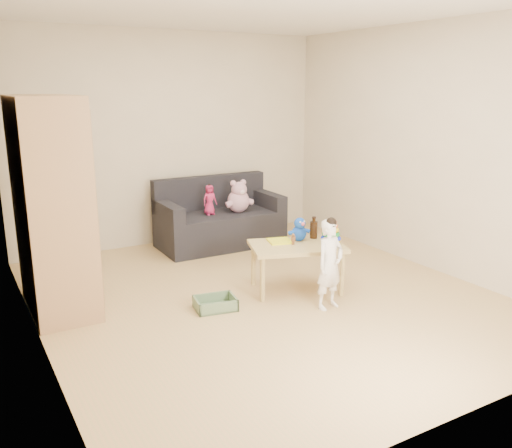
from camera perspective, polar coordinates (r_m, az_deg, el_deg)
room at (r=4.87m, az=0.97°, el=6.72°), size 4.50×4.50×4.50m
wardrobe at (r=5.00m, az=-20.70°, el=1.75°), size 0.52×1.04×1.87m
sofa at (r=6.76m, az=-3.78°, el=-0.52°), size 1.51×0.77×0.42m
play_table at (r=5.30m, az=4.30°, el=-4.58°), size 1.02×0.81×0.47m
storage_bin at (r=4.92m, az=-4.30°, el=-8.31°), size 0.40×0.33×0.11m
toddler at (r=4.86m, az=7.77°, el=-4.38°), size 0.32×0.24×0.79m
pink_bear at (r=6.69m, az=-1.87°, el=2.70°), size 0.33×0.29×0.34m
doll at (r=6.58m, az=-4.90°, el=2.52°), size 0.19×0.14×0.36m
ring_stacker at (r=5.31m, az=7.89°, el=-1.00°), size 0.20×0.20×0.23m
brown_bottle at (r=5.44m, az=6.10°, el=-0.53°), size 0.08×0.08×0.22m
blue_plush at (r=5.33m, az=4.56°, el=-0.51°), size 0.25×0.23×0.24m
wooden_figure at (r=5.20m, az=3.94°, el=-1.58°), size 0.05×0.04×0.11m
yellow_book at (r=5.30m, az=2.52°, el=-1.80°), size 0.27×0.27×0.02m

